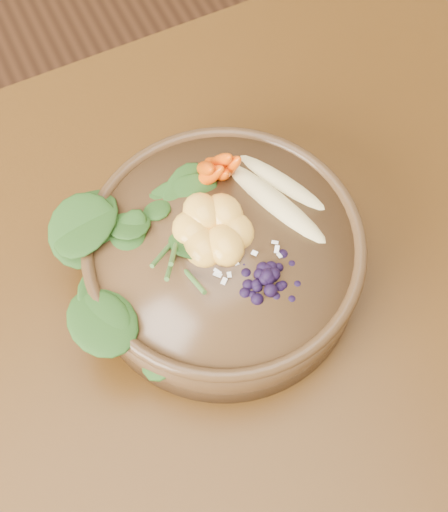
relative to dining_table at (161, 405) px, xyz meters
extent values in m
plane|color=#381E0F|center=(0.00, 0.00, -0.66)|extent=(4.00, 4.00, 0.00)
cylinder|color=#331C0C|center=(0.72, 0.37, -0.30)|extent=(0.07, 0.07, 0.71)
cube|color=#4F2F0F|center=(0.00, 0.00, 0.07)|extent=(1.60, 0.90, 0.04)
cylinder|color=#51371F|center=(0.12, 0.08, 0.13)|extent=(0.37, 0.37, 0.08)
ellipsoid|color=#E0CC84|center=(0.21, 0.12, 0.18)|extent=(0.09, 0.15, 0.02)
ellipsoid|color=#E0CC84|center=(0.19, 0.10, 0.19)|extent=(0.08, 0.15, 0.02)
camera|label=1|loc=(-0.03, -0.23, 0.83)|focal=50.00mm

